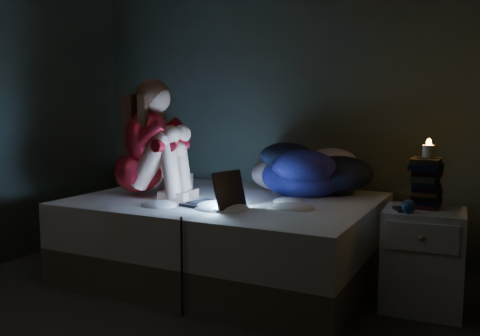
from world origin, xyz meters
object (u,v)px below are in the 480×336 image
Objects in this scene: nightstand at (423,259)px; phone at (400,209)px; bed at (227,236)px; laptop at (212,187)px; candle at (428,157)px; woman at (138,138)px.

nightstand is 4.35× the size of phone.
nightstand is at bearing -1.77° from bed.
laptop is 1.18m from phone.
candle reaches higher than bed.
laptop reaches higher than nightstand.
laptop is (0.08, -0.35, 0.41)m from bed.
bed is 25.69× the size of candle.
candle is 0.36m from phone.
phone reaches higher than nightstand.
bed is at bearing 174.73° from nightstand.
nightstand is 0.35m from phone.
bed is at bearing 152.47° from phone.
bed is 1.36m from nightstand.
woman is at bearing 161.07° from phone.
nightstand is 7.62× the size of candle.
woman reaches higher than laptop.
phone is (-0.13, -0.09, 0.31)m from nightstand.
bed is 2.40× the size of woman.
bed is 14.68× the size of phone.
nightstand is (1.28, 0.31, -0.39)m from laptop.
phone is at bearing -5.90° from bed.
nightstand is at bearing -0.77° from woman.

